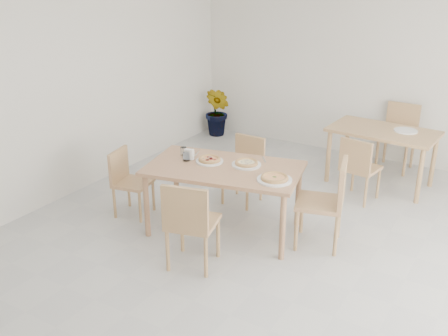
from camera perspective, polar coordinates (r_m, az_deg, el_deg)
The scene contains 21 objects.
main_table at distance 5.54m, azimuth 0.00°, elevation -0.59°, with size 1.77×1.24×0.75m.
chair_south at distance 4.92m, azimuth -3.76°, elevation -5.65°, with size 0.54×0.54×0.90m.
chair_north at distance 6.35m, azimuth 2.35°, elevation 0.38°, with size 0.40×0.40×0.81m.
chair_west at distance 6.12m, azimuth -10.50°, elevation -1.04°, with size 0.45×0.45×0.78m.
chair_east at distance 5.40m, azimuth 11.35°, elevation -3.19°, with size 0.57×0.57×0.93m.
plate_margherita at distance 5.19m, azimuth 5.51°, elevation -1.28°, with size 0.35×0.35×0.02m, color white.
plate_mushroom at distance 5.55m, azimuth 2.45°, elevation 0.37°, with size 0.31×0.31×0.02m, color white.
plate_pepperoni at distance 5.65m, azimuth -1.59°, elevation 0.75°, with size 0.30×0.30×0.02m, color white.
pizza_margherita at distance 5.18m, azimuth 5.52°, elevation -1.05°, with size 0.31×0.31×0.03m.
pizza_mushroom at distance 5.54m, azimuth 2.45°, elevation 0.59°, with size 0.29×0.29×0.03m.
pizza_pepperoni at distance 5.64m, azimuth -1.59°, elevation 0.97°, with size 0.26×0.26×0.03m.
tumbler_a at distance 5.68m, azimuth -4.13°, elevation 1.26°, with size 0.07×0.07×0.10m, color white.
tumbler_b at distance 5.84m, azimuth -4.42°, elevation 1.83°, with size 0.07×0.07×0.09m, color white.
napkin_holder at distance 5.69m, azimuth -3.79°, elevation 1.44°, with size 0.12×0.07×0.12m.
fork_a at distance 5.72m, azimuth 4.39°, elevation 0.92°, with size 0.01×0.18×0.01m, color silver.
fork_b at distance 5.88m, azimuth -2.98°, elevation 1.56°, with size 0.01×0.17×0.01m, color silver.
second_table at distance 7.05m, azimuth 16.90°, elevation 3.25°, with size 1.37×0.83×0.75m.
chair_back_s at distance 6.52m, azimuth 14.41°, elevation 0.30°, with size 0.46×0.46×0.82m.
chair_back_n at distance 7.76m, azimuth 18.52°, elevation 3.77°, with size 0.46×0.46×0.92m.
plate_empty at distance 7.05m, azimuth 19.18°, elevation 3.85°, with size 0.29×0.29×0.02m, color white.
potted_plant at distance 8.77m, azimuth -0.67°, elevation 6.14°, with size 0.46×0.37×0.83m, color #286B20.
Camera 1 is at (1.85, -3.99, 2.79)m, focal length 42.00 mm.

